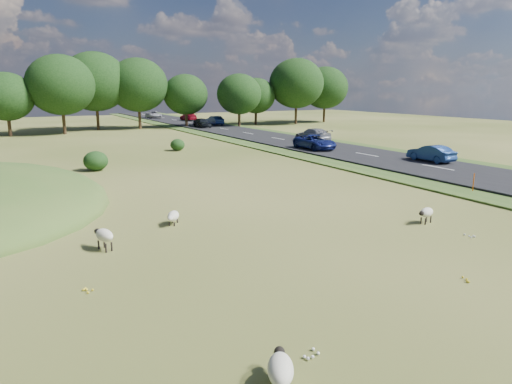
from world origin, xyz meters
TOP-DOWN VIEW (x-y plane):
  - ground at (0.00, 20.00)m, footprint 160.00×160.00m
  - road at (20.00, 30.00)m, footprint 8.00×150.00m
  - treeline at (-1.06, 55.44)m, footprint 96.28×14.66m
  - shrubs at (-5.00, 26.21)m, footprint 22.56×13.85m
  - marker_post at (15.51, 1.56)m, footprint 0.06×0.06m
  - sheep_0 at (-2.51, 3.67)m, footprint 0.91×1.11m
  - sheep_1 at (-5.92, 1.65)m, footprint 0.80×1.22m
  - sheep_2 at (7.91, -1.68)m, footprint 1.08×0.65m
  - sheep_3 at (-4.25, -8.76)m, footprint 0.97×1.27m
  - car_0 at (18.10, 21.58)m, footprint 2.35×5.10m
  - car_1 at (21.90, 69.00)m, footprint 2.07×5.09m
  - car_2 at (21.90, 27.34)m, footprint 2.12×5.22m
  - car_4 at (21.90, 56.06)m, footprint 1.59×4.55m
  - car_5 at (18.10, 79.85)m, footprint 2.38×5.16m
  - car_6 at (21.90, 10.38)m, footprint 1.44×4.12m
  - car_7 at (18.10, 52.16)m, footprint 1.74×4.32m

SIDE VIEW (x-z plane):
  - ground at x=0.00m, z-range 0.00..0.00m
  - road at x=20.00m, z-range 0.00..0.25m
  - sheep_0 at x=-2.51m, z-range 0.08..0.72m
  - sheep_3 at x=-4.25m, z-range 0.09..0.81m
  - sheep_2 at x=7.91m, z-range 0.15..0.90m
  - sheep_1 at x=-5.92m, z-range 0.17..1.02m
  - marker_post at x=15.51m, z-range 0.00..1.20m
  - shrubs at x=-5.00m, z-range -0.06..1.45m
  - car_6 at x=21.90m, z-range 0.25..1.61m
  - car_0 at x=18.10m, z-range 0.25..1.67m
  - car_5 at x=18.10m, z-range 0.25..1.68m
  - car_7 at x=18.10m, z-range 0.25..1.72m
  - car_1 at x=21.90m, z-range 0.25..1.73m
  - car_4 at x=21.90m, z-range 0.25..1.75m
  - car_2 at x=21.90m, z-range 0.25..1.77m
  - treeline at x=-1.06m, z-range 0.72..12.41m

